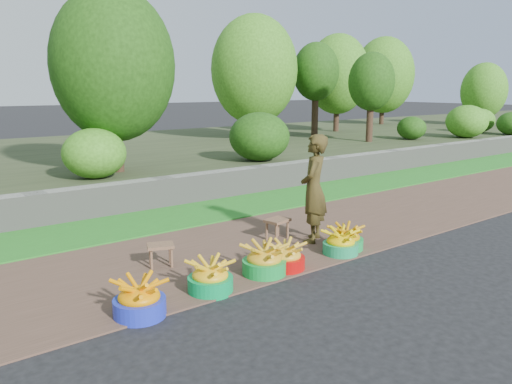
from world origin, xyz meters
TOP-DOWN VIEW (x-y plane):
  - ground_plane at (0.00, 0.00)m, footprint 120.00×120.00m
  - dirt_shoulder at (0.00, 1.25)m, footprint 80.00×2.50m
  - grass_verge at (0.00, 3.25)m, footprint 80.00×1.50m
  - retaining_wall at (0.00, 4.10)m, footprint 80.00×0.35m
  - earth_bank at (0.00, 9.00)m, footprint 80.00×10.00m
  - basin_a at (-2.26, 0.16)m, footprint 0.51×0.51m
  - basin_b at (-1.41, 0.23)m, footprint 0.49×0.49m
  - basin_c at (-0.63, 0.27)m, footprint 0.52×0.52m
  - basin_d at (-0.31, 0.26)m, footprint 0.47×0.47m
  - basin_e at (0.62, 0.24)m, footprint 0.47×0.47m
  - basin_f at (0.83, 0.33)m, footprint 0.47×0.47m
  - stool_left at (-1.48, 1.24)m, footprint 0.38×0.34m
  - stool_right at (0.36, 1.24)m, footprint 0.38×0.32m
  - vendor_woman at (0.72, 0.87)m, footprint 0.66×0.62m

SIDE VIEW (x-z plane):
  - ground_plane at x=0.00m, z-range 0.00..0.00m
  - dirt_shoulder at x=0.00m, z-range 0.00..0.02m
  - grass_verge at x=0.00m, z-range 0.00..0.04m
  - basin_f at x=0.83m, z-range -0.02..0.33m
  - basin_e at x=0.62m, z-range -0.02..0.33m
  - basin_d at x=-0.31m, z-range -0.02..0.33m
  - basin_b at x=-1.41m, z-range -0.02..0.35m
  - basin_a at x=-2.26m, z-range -0.02..0.36m
  - basin_c at x=-0.63m, z-range -0.02..0.37m
  - stool_left at x=-1.48m, z-range 0.10..0.38m
  - earth_bank at x=0.00m, z-range 0.00..0.50m
  - stool_right at x=0.36m, z-range 0.11..0.41m
  - retaining_wall at x=0.00m, z-range 0.00..0.55m
  - vendor_woman at x=0.72m, z-range 0.02..1.55m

